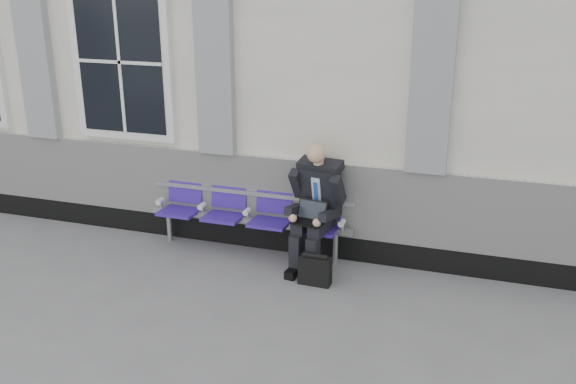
% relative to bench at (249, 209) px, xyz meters
% --- Properties ---
extents(ground, '(70.00, 70.00, 0.00)m').
position_rel_bench_xyz_m(ground, '(-2.04, -1.32, -0.55)').
color(ground, slate).
rests_on(ground, ground).
extents(station_building, '(14.40, 4.40, 4.49)m').
position_rel_bench_xyz_m(station_building, '(-2.06, 2.15, 1.67)').
color(station_building, white).
rests_on(station_building, ground).
extents(bench, '(2.60, 0.47, 0.91)m').
position_rel_bench_xyz_m(bench, '(0.00, 0.00, 0.00)').
color(bench, '#9EA0A3').
rests_on(bench, ground).
extents(businessman, '(0.65, 0.87, 1.50)m').
position_rel_bench_xyz_m(businessman, '(0.88, -0.14, 0.25)').
color(businessman, black).
rests_on(businessman, ground).
extents(briefcase, '(0.36, 0.16, 0.37)m').
position_rel_bench_xyz_m(briefcase, '(1.01, -0.60, -0.38)').
color(briefcase, black).
rests_on(briefcase, ground).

